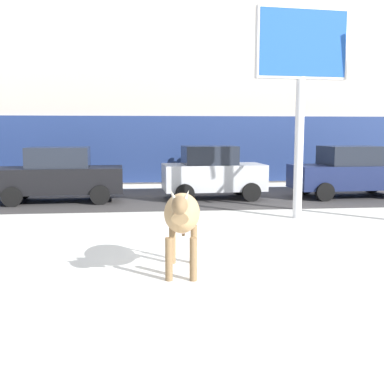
{
  "coord_description": "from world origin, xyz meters",
  "views": [
    {
      "loc": [
        -1.41,
        -8.13,
        2.39
      ],
      "look_at": [
        -0.38,
        1.54,
        1.1
      ],
      "focal_mm": 43.51,
      "sensor_mm": 36.0,
      "label": 1
    }
  ],
  "objects_px": {
    "billboard": "(302,57)",
    "car_silver_hatchback": "(212,173)",
    "pedestrian_by_cars": "(197,167)",
    "pedestrian_far_left": "(188,167)",
    "car_navy_sedan": "(350,172)",
    "car_black_sedan": "(59,175)",
    "cow_tan": "(182,215)"
  },
  "relations": [
    {
      "from": "billboard",
      "to": "car_silver_hatchback",
      "type": "relative_size",
      "value": 1.55
    },
    {
      "from": "billboard",
      "to": "pedestrian_by_cars",
      "type": "bearing_deg",
      "value": 105.83
    },
    {
      "from": "pedestrian_far_left",
      "to": "car_navy_sedan",
      "type": "bearing_deg",
      "value": -28.79
    },
    {
      "from": "billboard",
      "to": "pedestrian_by_cars",
      "type": "relative_size",
      "value": 3.21
    },
    {
      "from": "car_navy_sedan",
      "to": "pedestrian_by_cars",
      "type": "xyz_separation_m",
      "value": [
        -5.23,
        3.09,
        -0.03
      ]
    },
    {
      "from": "car_black_sedan",
      "to": "pedestrian_far_left",
      "type": "distance_m",
      "value": 5.63
    },
    {
      "from": "car_black_sedan",
      "to": "pedestrian_far_left",
      "type": "xyz_separation_m",
      "value": [
        4.64,
        3.18,
        -0.03
      ]
    },
    {
      "from": "car_black_sedan",
      "to": "car_navy_sedan",
      "type": "distance_m",
      "value": 10.26
    },
    {
      "from": "cow_tan",
      "to": "car_black_sedan",
      "type": "relative_size",
      "value": 0.45
    },
    {
      "from": "car_navy_sedan",
      "to": "pedestrian_far_left",
      "type": "height_order",
      "value": "car_navy_sedan"
    },
    {
      "from": "cow_tan",
      "to": "car_silver_hatchback",
      "type": "height_order",
      "value": "car_silver_hatchback"
    },
    {
      "from": "billboard",
      "to": "car_navy_sedan",
      "type": "xyz_separation_m",
      "value": [
        3.26,
        3.85,
        -3.41
      ]
    },
    {
      "from": "car_silver_hatchback",
      "to": "pedestrian_by_cars",
      "type": "relative_size",
      "value": 2.07
    },
    {
      "from": "pedestrian_far_left",
      "to": "car_black_sedan",
      "type": "bearing_deg",
      "value": -145.64
    },
    {
      "from": "pedestrian_far_left",
      "to": "billboard",
      "type": "bearing_deg",
      "value": -71.27
    },
    {
      "from": "billboard",
      "to": "car_navy_sedan",
      "type": "height_order",
      "value": "billboard"
    },
    {
      "from": "cow_tan",
      "to": "pedestrian_by_cars",
      "type": "xyz_separation_m",
      "value": [
        1.6,
        11.53,
        -0.11
      ]
    },
    {
      "from": "car_navy_sedan",
      "to": "pedestrian_far_left",
      "type": "xyz_separation_m",
      "value": [
        -5.62,
        3.09,
        -0.03
      ]
    },
    {
      "from": "billboard",
      "to": "car_black_sedan",
      "type": "height_order",
      "value": "billboard"
    },
    {
      "from": "billboard",
      "to": "cow_tan",
      "type": "bearing_deg",
      "value": -127.81
    },
    {
      "from": "billboard",
      "to": "pedestrian_far_left",
      "type": "height_order",
      "value": "billboard"
    },
    {
      "from": "car_navy_sedan",
      "to": "pedestrian_far_left",
      "type": "relative_size",
      "value": 2.48
    },
    {
      "from": "car_silver_hatchback",
      "to": "car_navy_sedan",
      "type": "bearing_deg",
      "value": -0.58
    },
    {
      "from": "cow_tan",
      "to": "pedestrian_by_cars",
      "type": "distance_m",
      "value": 11.64
    },
    {
      "from": "pedestrian_far_left",
      "to": "car_silver_hatchback",
      "type": "bearing_deg",
      "value": -79.12
    },
    {
      "from": "cow_tan",
      "to": "billboard",
      "type": "relative_size",
      "value": 0.35
    },
    {
      "from": "pedestrian_by_cars",
      "to": "pedestrian_far_left",
      "type": "bearing_deg",
      "value": 180.0
    },
    {
      "from": "car_black_sedan",
      "to": "pedestrian_by_cars",
      "type": "bearing_deg",
      "value": 32.27
    },
    {
      "from": "car_navy_sedan",
      "to": "car_black_sedan",
      "type": "bearing_deg",
      "value": -179.5
    },
    {
      "from": "car_silver_hatchback",
      "to": "car_navy_sedan",
      "type": "relative_size",
      "value": 0.84
    },
    {
      "from": "car_silver_hatchback",
      "to": "pedestrian_by_cars",
      "type": "xyz_separation_m",
      "value": [
        -0.2,
        3.04,
        -0.05
      ]
    },
    {
      "from": "billboard",
      "to": "car_black_sedan",
      "type": "distance_m",
      "value": 8.64
    }
  ]
}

